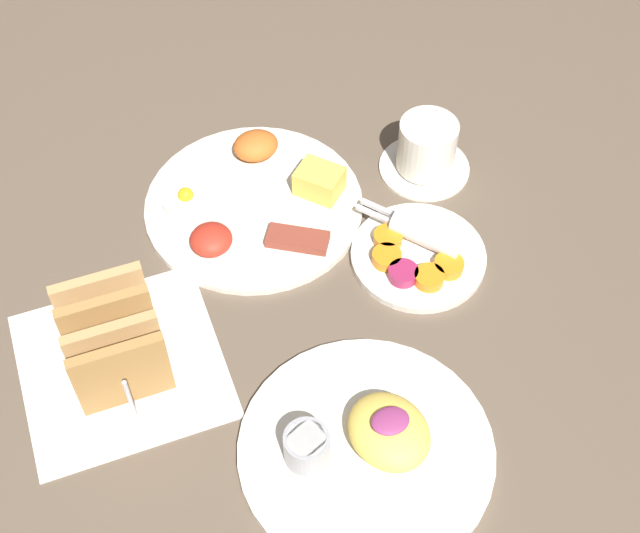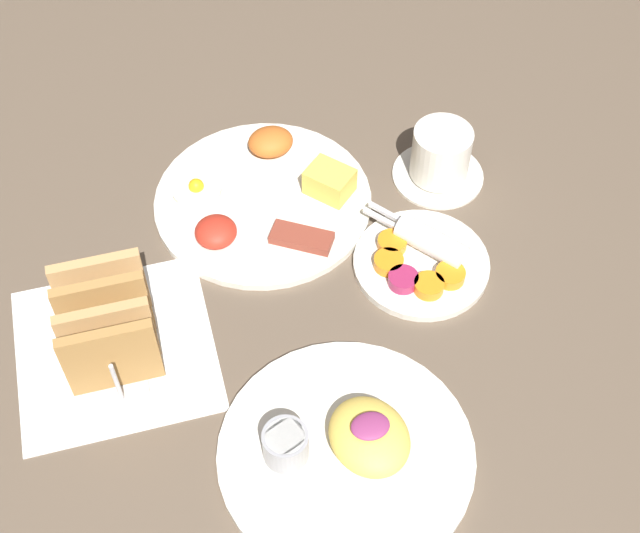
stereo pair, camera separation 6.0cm
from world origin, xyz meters
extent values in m
plane|color=brown|center=(0.00, 0.00, 0.00)|extent=(3.00, 3.00, 0.00)
cube|color=white|center=(-0.19, 0.02, 0.00)|extent=(0.22, 0.22, 0.00)
cylinder|color=silver|center=(0.02, 0.19, 0.01)|extent=(0.28, 0.28, 0.01)
cube|color=#E5C64C|center=(0.11, 0.18, 0.03)|extent=(0.07, 0.07, 0.04)
ellipsoid|color=#C66023|center=(0.05, 0.27, 0.03)|extent=(0.06, 0.05, 0.03)
cylinder|color=#F4EACC|center=(-0.06, 0.23, 0.01)|extent=(0.06, 0.06, 0.01)
sphere|color=yellow|center=(-0.06, 0.23, 0.02)|extent=(0.02, 0.02, 0.02)
ellipsoid|color=red|center=(-0.05, 0.14, 0.02)|extent=(0.05, 0.05, 0.03)
cube|color=brown|center=(0.05, 0.11, 0.02)|extent=(0.08, 0.07, 0.01)
cylinder|color=silver|center=(0.19, 0.04, 0.01)|extent=(0.17, 0.17, 0.01)
cylinder|color=orange|center=(0.16, 0.07, 0.02)|extent=(0.04, 0.04, 0.01)
cylinder|color=orange|center=(0.15, 0.05, 0.02)|extent=(0.04, 0.04, 0.01)
cylinder|color=#99234C|center=(0.15, 0.02, 0.02)|extent=(0.04, 0.04, 0.01)
cylinder|color=orange|center=(0.18, 0.00, 0.02)|extent=(0.04, 0.04, 0.01)
cylinder|color=orange|center=(0.21, 0.01, 0.02)|extent=(0.04, 0.04, 0.01)
cylinder|color=white|center=(0.20, 0.06, 0.03)|extent=(0.08, 0.09, 0.03)
cube|color=silver|center=(0.15, 0.11, 0.03)|extent=(0.04, 0.04, 0.00)
cube|color=silver|center=(0.16, 0.11, 0.03)|extent=(0.04, 0.04, 0.00)
cylinder|color=silver|center=(0.03, -0.17, 0.01)|extent=(0.27, 0.27, 0.01)
ellipsoid|color=#EAC651|center=(0.05, -0.17, 0.03)|extent=(0.10, 0.11, 0.04)
ellipsoid|color=#8C3366|center=(0.05, -0.17, 0.05)|extent=(0.04, 0.03, 0.01)
cylinder|color=#99999E|center=(-0.03, -0.16, 0.03)|extent=(0.05, 0.05, 0.04)
cylinder|color=white|center=(-0.03, -0.16, 0.05)|extent=(0.04, 0.04, 0.01)
cube|color=#B7B7BC|center=(-0.19, 0.02, 0.01)|extent=(0.06, 0.15, 0.01)
cube|color=#A4763E|center=(-0.19, -0.03, 0.06)|extent=(0.10, 0.01, 0.10)
cube|color=tan|center=(-0.19, 0.00, 0.06)|extent=(0.10, 0.01, 0.10)
cube|color=#A67840|center=(-0.19, 0.04, 0.06)|extent=(0.10, 0.01, 0.10)
cube|color=tan|center=(-0.19, 0.07, 0.06)|extent=(0.10, 0.01, 0.10)
cylinder|color=#B7B7BC|center=(-0.19, -0.05, 0.04)|extent=(0.01, 0.01, 0.07)
cylinder|color=#B7B7BC|center=(-0.19, 0.09, 0.04)|extent=(0.01, 0.01, 0.07)
cylinder|color=silver|center=(0.26, 0.18, 0.00)|extent=(0.12, 0.12, 0.01)
cylinder|color=silver|center=(0.26, 0.18, 0.04)|extent=(0.08, 0.08, 0.07)
cylinder|color=#381E0F|center=(0.26, 0.18, 0.07)|extent=(0.06, 0.06, 0.01)
camera|label=1|loc=(-0.16, -0.55, 0.86)|focal=50.00mm
camera|label=2|loc=(-0.10, -0.56, 0.86)|focal=50.00mm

